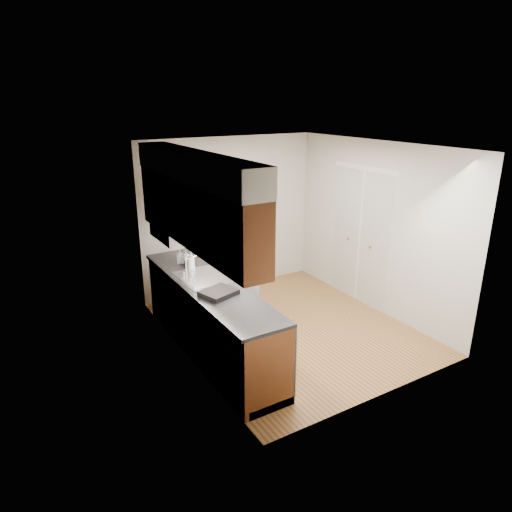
{
  "coord_description": "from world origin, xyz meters",
  "views": [
    {
      "loc": [
        -3.3,
        -4.65,
        3.05
      ],
      "look_at": [
        -0.4,
        0.25,
        1.07
      ],
      "focal_mm": 32.0,
      "sensor_mm": 36.0,
      "label": 1
    }
  ],
  "objects_px": {
    "steel_can": "(190,261)",
    "person": "(247,258)",
    "soap_bottle_c": "(185,256)",
    "dish_rack": "(219,293)",
    "soda_can": "(193,260)",
    "soap_bottle_a": "(191,260)",
    "soap_bottle_b": "(180,256)"
  },
  "relations": [
    {
      "from": "soap_bottle_a",
      "to": "person",
      "type": "bearing_deg",
      "value": -19.75
    },
    {
      "from": "soap_bottle_a",
      "to": "steel_can",
      "type": "relative_size",
      "value": 2.18
    },
    {
      "from": "steel_can",
      "to": "soda_can",
      "type": "bearing_deg",
      "value": 44.97
    },
    {
      "from": "soda_can",
      "to": "dish_rack",
      "type": "relative_size",
      "value": 0.28
    },
    {
      "from": "soda_can",
      "to": "steel_can",
      "type": "bearing_deg",
      "value": -135.03
    },
    {
      "from": "person",
      "to": "soap_bottle_c",
      "type": "height_order",
      "value": "person"
    },
    {
      "from": "soap_bottle_b",
      "to": "steel_can",
      "type": "xyz_separation_m",
      "value": [
        0.08,
        -0.16,
        -0.04
      ]
    },
    {
      "from": "soap_bottle_b",
      "to": "soda_can",
      "type": "distance_m",
      "value": 0.18
    },
    {
      "from": "person",
      "to": "soda_can",
      "type": "distance_m",
      "value": 0.74
    },
    {
      "from": "soda_can",
      "to": "dish_rack",
      "type": "distance_m",
      "value": 1.14
    },
    {
      "from": "soap_bottle_b",
      "to": "soap_bottle_a",
      "type": "bearing_deg",
      "value": -84.22
    },
    {
      "from": "soap_bottle_c",
      "to": "steel_can",
      "type": "xyz_separation_m",
      "value": [
        0.01,
        -0.15,
        -0.03
      ]
    },
    {
      "from": "person",
      "to": "steel_can",
      "type": "bearing_deg",
      "value": 62.75
    },
    {
      "from": "soap_bottle_c",
      "to": "soda_can",
      "type": "relative_size",
      "value": 1.68
    },
    {
      "from": "soda_can",
      "to": "steel_can",
      "type": "relative_size",
      "value": 0.91
    },
    {
      "from": "person",
      "to": "dish_rack",
      "type": "height_order",
      "value": "person"
    },
    {
      "from": "soap_bottle_a",
      "to": "steel_can",
      "type": "height_order",
      "value": "soap_bottle_a"
    },
    {
      "from": "soap_bottle_b",
      "to": "dish_rack",
      "type": "bearing_deg",
      "value": -91.38
    },
    {
      "from": "soap_bottle_a",
      "to": "soap_bottle_c",
      "type": "height_order",
      "value": "soap_bottle_a"
    },
    {
      "from": "steel_can",
      "to": "person",
      "type": "bearing_deg",
      "value": -31.47
    },
    {
      "from": "soap_bottle_a",
      "to": "steel_can",
      "type": "distance_m",
      "value": 0.17
    },
    {
      "from": "soap_bottle_a",
      "to": "soda_can",
      "type": "height_order",
      "value": "soap_bottle_a"
    },
    {
      "from": "soap_bottle_a",
      "to": "soap_bottle_c",
      "type": "relative_size",
      "value": 1.43
    },
    {
      "from": "soap_bottle_c",
      "to": "soda_can",
      "type": "distance_m",
      "value": 0.12
    },
    {
      "from": "dish_rack",
      "to": "steel_can",
      "type": "bearing_deg",
      "value": 67.08
    },
    {
      "from": "steel_can",
      "to": "dish_rack",
      "type": "relative_size",
      "value": 0.31
    },
    {
      "from": "soap_bottle_c",
      "to": "soda_can",
      "type": "bearing_deg",
      "value": -51.59
    },
    {
      "from": "soap_bottle_a",
      "to": "dish_rack",
      "type": "relative_size",
      "value": 0.68
    },
    {
      "from": "soda_can",
      "to": "steel_can",
      "type": "distance_m",
      "value": 0.09
    },
    {
      "from": "soap_bottle_c",
      "to": "dish_rack",
      "type": "height_order",
      "value": "soap_bottle_c"
    },
    {
      "from": "person",
      "to": "steel_can",
      "type": "relative_size",
      "value": 17.7
    },
    {
      "from": "person",
      "to": "soap_bottle_b",
      "type": "height_order",
      "value": "person"
    }
  ]
}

